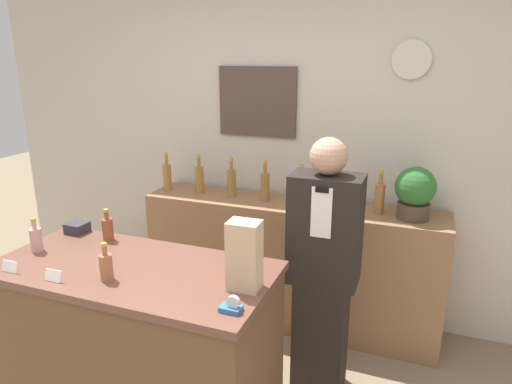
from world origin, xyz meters
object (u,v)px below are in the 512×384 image
Objects in this scene: shopkeeper at (323,272)px; paper_bag at (244,256)px; potted_plant at (415,192)px; tape_dispenser at (232,306)px.

shopkeeper reaches higher than paper_bag.
tape_dispenser is (-0.64, -1.48, -0.15)m from potted_plant.
shopkeeper is at bearing -125.21° from potted_plant.
potted_plant reaches higher than tape_dispenser.
potted_plant is at bearing 54.79° from shopkeeper.
potted_plant is 3.86× the size of tape_dispenser.
shopkeeper is at bearing 76.97° from tape_dispenser.
potted_plant is (0.44, 0.63, 0.36)m from shopkeeper.
shopkeeper is 0.77m from paper_bag.
tape_dispenser is at bearing -83.10° from paper_bag.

